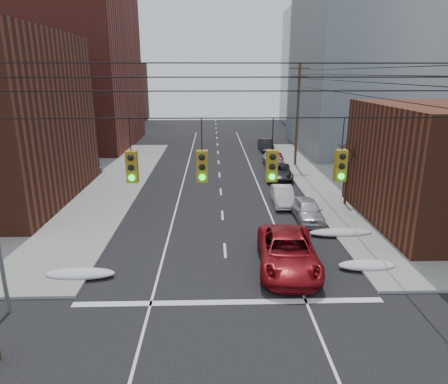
{
  "coord_description": "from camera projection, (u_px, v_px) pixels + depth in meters",
  "views": [
    {
      "loc": [
        -0.66,
        -9.29,
        9.91
      ],
      "look_at": [
        -0.0,
        13.87,
        3.0
      ],
      "focal_mm": 32.0,
      "sensor_mm": 36.0,
      "label": 1
    }
  ],
  "objects": [
    {
      "name": "building_brick_tall",
      "position": [
        36.0,
        33.0,
        52.78
      ],
      "size": [
        24.0,
        20.0,
        30.0
      ],
      "primitive_type": "cube",
      "color": "maroon",
      "rests_on": "ground"
    },
    {
      "name": "building_brick_far",
      "position": [
        86.0,
        93.0,
        80.21
      ],
      "size": [
        22.0,
        18.0,
        12.0
      ],
      "primitive_type": "cube",
      "color": "#502418",
      "rests_on": "ground"
    },
    {
      "name": "building_office",
      "position": [
        389.0,
        52.0,
        50.92
      ],
      "size": [
        22.0,
        20.0,
        25.0
      ],
      "primitive_type": "cube",
      "color": "gray",
      "rests_on": "ground"
    },
    {
      "name": "building_glass",
      "position": [
        341.0,
        67.0,
        76.31
      ],
      "size": [
        20.0,
        18.0,
        22.0
      ],
      "primitive_type": "cube",
      "color": "gray",
      "rests_on": "ground"
    },
    {
      "name": "utility_pole_far",
      "position": [
        298.0,
        113.0,
        42.89
      ],
      "size": [
        2.2,
        0.28,
        11.0
      ],
      "color": "#473323",
      "rests_on": "ground"
    },
    {
      "name": "traffic_signals",
      "position": [
        237.0,
        164.0,
        12.55
      ],
      "size": [
        17.0,
        0.42,
        2.02
      ],
      "color": "black",
      "rests_on": "ground"
    },
    {
      "name": "bare_tree",
      "position": [
        347.0,
        177.0,
        30.5
      ],
      "size": [
        2.09,
        2.2,
        4.93
      ],
      "color": "black",
      "rests_on": "ground"
    },
    {
      "name": "snow_nw",
      "position": [
        80.0,
        274.0,
        20.11
      ],
      "size": [
        3.5,
        1.08,
        0.42
      ],
      "primitive_type": "ellipsoid",
      "color": "silver",
      "rests_on": "ground"
    },
    {
      "name": "snow_ne",
      "position": [
        367.0,
        265.0,
        20.99
      ],
      "size": [
        3.0,
        1.08,
        0.42
      ],
      "primitive_type": "ellipsoid",
      "color": "silver",
      "rests_on": "ground"
    },
    {
      "name": "snow_east_far",
      "position": [
        340.0,
        233.0,
        25.3
      ],
      "size": [
        4.0,
        1.08,
        0.42
      ],
      "primitive_type": "ellipsoid",
      "color": "silver",
      "rests_on": "ground"
    },
    {
      "name": "red_pickup",
      "position": [
        288.0,
        252.0,
        20.95
      ],
      "size": [
        3.5,
        6.74,
        1.81
      ],
      "primitive_type": "imported",
      "rotation": [
        0.0,
        0.0,
        -0.08
      ],
      "color": "maroon",
      "rests_on": "ground"
    },
    {
      "name": "parked_car_a",
      "position": [
        308.0,
        210.0,
        27.79
      ],
      "size": [
        1.87,
        4.43,
        1.5
      ],
      "primitive_type": "imported",
      "rotation": [
        0.0,
        0.0,
        -0.02
      ],
      "color": "silver",
      "rests_on": "ground"
    },
    {
      "name": "parked_car_b",
      "position": [
        283.0,
        196.0,
        31.25
      ],
      "size": [
        1.65,
        4.34,
        1.41
      ],
      "primitive_type": "imported",
      "rotation": [
        0.0,
        0.0,
        -0.04
      ],
      "color": "silver",
      "rests_on": "ground"
    },
    {
      "name": "parked_car_c",
      "position": [
        279.0,
        172.0,
        38.65
      ],
      "size": [
        2.87,
        5.48,
        1.47
      ],
      "primitive_type": "imported",
      "rotation": [
        0.0,
        0.0,
        -0.08
      ],
      "color": "black",
      "rests_on": "ground"
    },
    {
      "name": "parked_car_d",
      "position": [
        273.0,
        159.0,
        44.33
      ],
      "size": [
        2.0,
        4.88,
        1.41
      ],
      "primitive_type": "imported",
      "rotation": [
        0.0,
        0.0,
        -0.0
      ],
      "color": "#A4A5A9",
      "rests_on": "ground"
    },
    {
      "name": "parked_car_e",
      "position": [
        276.0,
        159.0,
        44.52
      ],
      "size": [
        2.28,
        4.47,
        1.46
      ],
      "primitive_type": "imported",
      "rotation": [
        0.0,
        0.0,
        -0.14
      ],
      "color": "maroon",
      "rests_on": "ground"
    },
    {
      "name": "parked_car_f",
      "position": [
        266.0,
        145.0,
        53.04
      ],
      "size": [
        1.73,
        4.62,
        1.51
      ],
      "primitive_type": "imported",
      "rotation": [
        0.0,
        0.0,
        0.03
      ],
      "color": "black",
      "rests_on": "ground"
    },
    {
      "name": "lot_car_a",
      "position": [
        37.0,
        184.0,
        33.71
      ],
      "size": [
        5.02,
        2.49,
        1.58
      ],
      "primitive_type": "imported",
      "rotation": [
        0.0,
        0.0,
        1.39
      ],
      "color": "silver",
      "rests_on": "sidewalk_nw"
    },
    {
      "name": "lot_car_b",
      "position": [
        78.0,
        166.0,
        40.61
      ],
      "size": [
        5.18,
        2.73,
        1.39
      ],
      "primitive_type": "imported",
      "rotation": [
        0.0,
        0.0,
        1.66
      ],
      "color": "#A0A0A5",
      "rests_on": "sidewalk_nw"
    },
    {
      "name": "lot_car_c",
      "position": [
        22.0,
        184.0,
        33.63
      ],
      "size": [
        5.33,
        2.18,
        1.55
      ],
      "primitive_type": "imported",
      "rotation": [
        0.0,
        0.0,
        1.57
      ],
      "color": "black",
      "rests_on": "sidewalk_nw"
    }
  ]
}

